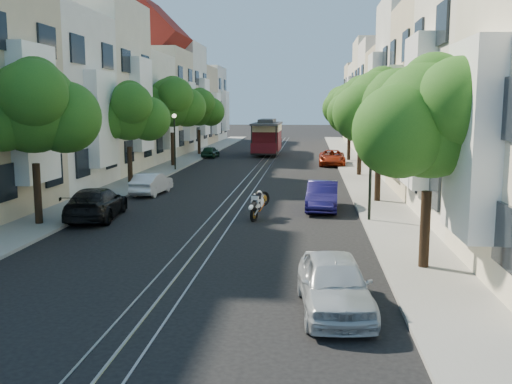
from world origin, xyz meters
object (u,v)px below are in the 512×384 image
(tree_w_a, at_px, (34,109))
(parked_car_e_far, at_px, (332,158))
(lamp_east, at_px, (371,155))
(tree_e_b, at_px, (381,108))
(tree_e_a, at_px, (432,122))
(sportbike_rider, at_px, (258,203))
(tree_w_d, at_px, (199,108))
(tree_e_d, at_px, (351,106))
(tree_w_c, at_px, (172,103))
(parked_car_w_far, at_px, (210,152))
(cable_car, at_px, (267,136))
(parked_car_w_near, at_px, (96,203))
(parked_car_e_mid, at_px, (323,196))
(tree_e_c, at_px, (362,110))
(lamp_west, at_px, (175,133))
(parked_car_w_mid, at_px, (152,183))
(parked_car_e_near, at_px, (334,284))
(tree_w_b, at_px, (129,114))

(tree_w_a, xyz_separation_m, parked_car_e_far, (12.74, 25.25, -4.10))
(lamp_east, bearing_deg, tree_e_b, 79.07)
(tree_e_a, height_order, sportbike_rider, tree_e_a)
(parked_car_e_far, bearing_deg, tree_w_d, 146.72)
(tree_e_d, distance_m, tree_w_a, 32.38)
(tree_e_a, height_order, tree_e_d, tree_e_d)
(lamp_east, bearing_deg, tree_e_d, 87.96)
(tree_e_a, relative_size, tree_w_c, 0.88)
(parked_car_w_far, bearing_deg, cable_car, -139.80)
(tree_e_d, bearing_deg, parked_car_w_near, -114.89)
(tree_e_a, distance_m, tree_w_a, 15.25)
(tree_e_a, bearing_deg, lamp_east, 97.79)
(tree_w_a, distance_m, parked_car_e_mid, 13.14)
(lamp_east, height_order, parked_car_e_mid, lamp_east)
(tree_w_c, height_order, cable_car, tree_w_c)
(tree_e_a, distance_m, lamp_east, 7.26)
(tree_e_c, xyz_separation_m, parked_car_e_far, (-1.66, 7.25, -3.96))
(tree_e_d, relative_size, parked_car_w_near, 1.45)
(tree_e_a, height_order, lamp_west, tree_e_a)
(parked_car_w_mid, bearing_deg, tree_w_a, 81.11)
(parked_car_e_near, relative_size, parked_car_e_mid, 0.99)
(tree_w_b, xyz_separation_m, tree_w_c, (0.00, 11.00, 0.67))
(tree_e_a, relative_size, tree_e_c, 0.96)
(cable_car, distance_m, parked_car_e_far, 11.70)
(tree_e_c, bearing_deg, tree_e_a, -90.00)
(tree_w_b, relative_size, parked_car_e_mid, 1.54)
(tree_e_c, relative_size, parked_car_w_near, 1.38)
(tree_w_a, height_order, tree_w_b, tree_w_a)
(sportbike_rider, xyz_separation_m, parked_car_e_mid, (2.82, 2.52, -0.02))
(tree_e_b, bearing_deg, tree_w_a, -154.08)
(sportbike_rider, bearing_deg, parked_car_e_far, 96.73)
(tree_e_c, bearing_deg, parked_car_w_near, -127.84)
(parked_car_w_near, relative_size, parked_car_w_far, 1.48)
(tree_e_b, height_order, cable_car, tree_e_b)
(tree_e_c, xyz_separation_m, tree_w_a, (-14.40, -18.00, 0.13))
(tree_e_a, height_order, parked_car_w_near, tree_e_a)
(tree_e_c, xyz_separation_m, parked_car_e_near, (-2.86, -26.68, -3.91))
(tree_e_a, height_order, parked_car_e_mid, tree_e_a)
(tree_e_a, bearing_deg, tree_e_b, 90.00)
(tree_e_a, bearing_deg, tree_w_a, 160.85)
(tree_w_c, height_order, parked_car_e_far, tree_w_c)
(tree_w_d, relative_size, parked_car_e_near, 1.62)
(lamp_west, bearing_deg, tree_e_d, 33.50)
(cable_car, relative_size, parked_car_w_mid, 2.31)
(tree_w_b, height_order, parked_car_e_far, tree_w_b)
(parked_car_e_near, height_order, parked_car_w_far, parked_car_e_near)
(tree_e_c, distance_m, parked_car_w_mid, 15.83)
(tree_e_b, bearing_deg, lamp_east, -100.93)
(tree_w_c, bearing_deg, parked_car_e_near, -69.99)
(cable_car, bearing_deg, parked_car_e_mid, -80.31)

